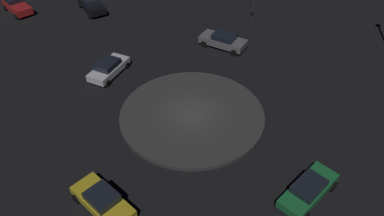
# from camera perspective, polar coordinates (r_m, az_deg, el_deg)

# --- Properties ---
(ground_plane) EXTENTS (117.60, 117.60, 0.00)m
(ground_plane) POSITION_cam_1_polar(r_m,az_deg,el_deg) (30.44, 0.00, -1.24)
(ground_plane) COLOR black
(roundabout_island) EXTENTS (11.42, 11.42, 0.32)m
(roundabout_island) POSITION_cam_1_polar(r_m,az_deg,el_deg) (30.34, 0.00, -1.01)
(roundabout_island) COLOR #383838
(roundabout_island) RESTS_ON ground_plane
(car_black) EXTENTS (2.69, 4.77, 1.55)m
(car_black) POSITION_cam_1_polar(r_m,az_deg,el_deg) (47.20, -14.67, 14.63)
(car_black) COLOR black
(car_black) RESTS_ON ground_plane
(car_white) EXTENTS (4.60, 3.37, 1.44)m
(car_white) POSITION_cam_1_polar(r_m,az_deg,el_deg) (35.34, -12.28, 5.84)
(car_white) COLOR white
(car_white) RESTS_ON ground_plane
(car_grey) EXTENTS (3.32, 4.95, 1.47)m
(car_grey) POSITION_cam_1_polar(r_m,az_deg,el_deg) (38.75, 4.67, 9.98)
(car_grey) COLOR slate
(car_grey) RESTS_ON ground_plane
(car_yellow) EXTENTS (2.41, 4.55, 1.37)m
(car_yellow) POSITION_cam_1_polar(r_m,az_deg,el_deg) (24.68, -13.15, -13.25)
(car_yellow) COLOR gold
(car_yellow) RESTS_ON ground_plane
(car_green) EXTENTS (4.67, 2.22, 1.37)m
(car_green) POSITION_cam_1_polar(r_m,az_deg,el_deg) (25.58, 16.89, -11.51)
(car_green) COLOR #1E7238
(car_green) RESTS_ON ground_plane
(car_red) EXTENTS (2.18, 4.38, 1.55)m
(car_red) POSITION_cam_1_polar(r_m,az_deg,el_deg) (49.83, -24.60, 13.66)
(car_red) COLOR red
(car_red) RESTS_ON ground_plane
(traffic_light_southwest) EXTENTS (0.40, 0.37, 4.36)m
(traffic_light_southwest) POSITION_cam_1_polar(r_m,az_deg,el_deg) (41.83, 9.16, 15.56)
(traffic_light_southwest) COLOR #2D2D2D
(traffic_light_southwest) RESTS_ON ground_plane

